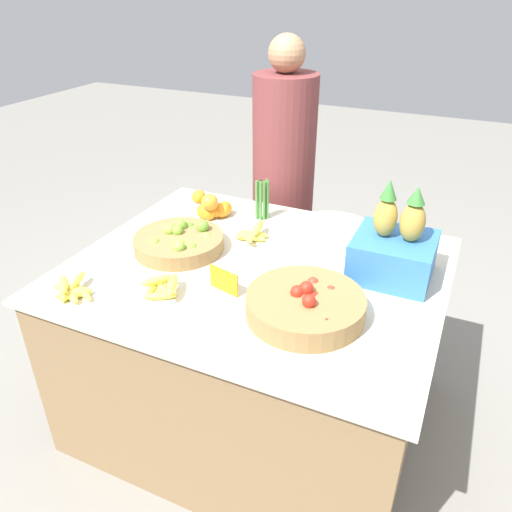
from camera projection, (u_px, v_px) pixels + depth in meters
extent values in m
plane|color=gray|center=(256.00, 409.00, 2.31)|extent=(12.00, 12.00, 0.00)
cube|color=olive|center=(256.00, 345.00, 2.12)|extent=(1.35, 1.12, 0.75)
cube|color=beige|center=(256.00, 269.00, 1.93)|extent=(1.41, 1.17, 0.01)
cylinder|color=olive|center=(179.00, 242.00, 2.05)|extent=(0.37, 0.37, 0.06)
sphere|color=#89BC42|center=(154.00, 243.00, 1.99)|extent=(0.05, 0.05, 0.05)
sphere|color=#7AB238|center=(191.00, 248.00, 1.96)|extent=(0.05, 0.05, 0.05)
sphere|color=#6BA333|center=(205.00, 244.00, 2.04)|extent=(0.04, 0.04, 0.04)
sphere|color=#7AB238|center=(181.00, 225.00, 2.09)|extent=(0.05, 0.05, 0.05)
sphere|color=#7AB238|center=(178.00, 231.00, 2.04)|extent=(0.04, 0.04, 0.04)
sphere|color=#89BC42|center=(165.00, 229.00, 2.12)|extent=(0.05, 0.05, 0.05)
sphere|color=#89BC42|center=(179.00, 247.00, 1.93)|extent=(0.05, 0.05, 0.05)
sphere|color=#6BA333|center=(188.00, 228.00, 2.12)|extent=(0.05, 0.05, 0.05)
sphere|color=#7AB238|center=(197.00, 243.00, 2.04)|extent=(0.05, 0.05, 0.05)
sphere|color=#89BC42|center=(206.00, 238.00, 2.05)|extent=(0.05, 0.05, 0.05)
sphere|color=#6BA333|center=(203.00, 226.00, 2.07)|extent=(0.05, 0.05, 0.05)
sphere|color=#7AB238|center=(203.00, 232.00, 2.11)|extent=(0.05, 0.05, 0.05)
sphere|color=#89BC42|center=(180.00, 245.00, 1.99)|extent=(0.05, 0.05, 0.05)
sphere|color=#89BC42|center=(169.00, 230.00, 2.05)|extent=(0.05, 0.05, 0.05)
sphere|color=#6BA333|center=(181.00, 241.00, 2.05)|extent=(0.05, 0.05, 0.05)
cylinder|color=olive|center=(305.00, 306.00, 1.64)|extent=(0.39, 0.39, 0.08)
sphere|color=red|center=(306.00, 288.00, 1.63)|extent=(0.05, 0.05, 0.05)
sphere|color=red|center=(297.00, 292.00, 1.63)|extent=(0.05, 0.05, 0.05)
sphere|color=red|center=(320.00, 289.00, 1.74)|extent=(0.05, 0.05, 0.05)
sphere|color=red|center=(307.00, 307.00, 1.64)|extent=(0.04, 0.04, 0.04)
sphere|color=red|center=(313.00, 283.00, 1.71)|extent=(0.04, 0.04, 0.04)
sphere|color=red|center=(310.00, 307.00, 1.64)|extent=(0.05, 0.05, 0.05)
sphere|color=red|center=(312.00, 298.00, 1.64)|extent=(0.04, 0.04, 0.04)
sphere|color=red|center=(309.00, 301.00, 1.57)|extent=(0.05, 0.05, 0.05)
sphere|color=red|center=(295.00, 309.00, 1.61)|extent=(0.04, 0.04, 0.04)
sphere|color=red|center=(315.00, 298.00, 1.65)|extent=(0.05, 0.05, 0.05)
sphere|color=red|center=(327.00, 302.00, 1.66)|extent=(0.04, 0.04, 0.04)
sphere|color=red|center=(326.00, 325.00, 1.53)|extent=(0.05, 0.05, 0.05)
sphere|color=red|center=(303.00, 298.00, 1.63)|extent=(0.04, 0.04, 0.04)
sphere|color=red|center=(309.00, 296.00, 1.65)|extent=(0.05, 0.05, 0.05)
sphere|color=red|center=(331.00, 293.00, 1.68)|extent=(0.05, 0.05, 0.05)
sphere|color=red|center=(296.00, 300.00, 1.66)|extent=(0.04, 0.04, 0.04)
sphere|color=red|center=(307.00, 301.00, 1.64)|extent=(0.05, 0.05, 0.05)
sphere|color=orange|center=(209.00, 213.00, 2.29)|extent=(0.07, 0.07, 0.07)
sphere|color=orange|center=(225.00, 208.00, 2.33)|extent=(0.07, 0.07, 0.07)
sphere|color=orange|center=(223.00, 210.00, 2.32)|extent=(0.07, 0.07, 0.07)
sphere|color=orange|center=(221.00, 210.00, 2.31)|extent=(0.07, 0.07, 0.07)
sphere|color=orange|center=(216.00, 211.00, 2.31)|extent=(0.06, 0.06, 0.06)
sphere|color=orange|center=(204.00, 211.00, 2.30)|extent=(0.07, 0.07, 0.07)
sphere|color=orange|center=(210.00, 202.00, 2.25)|extent=(0.08, 0.08, 0.08)
sphere|color=orange|center=(199.00, 197.00, 2.33)|extent=(0.07, 0.07, 0.07)
cylinder|color=silver|center=(333.00, 233.00, 2.12)|extent=(0.33, 0.33, 0.06)
cube|color=orange|center=(224.00, 281.00, 1.76)|extent=(0.13, 0.04, 0.09)
cube|color=#3370B7|center=(393.00, 257.00, 1.85)|extent=(0.29, 0.28, 0.16)
ellipsoid|color=#B28E38|center=(385.00, 218.00, 1.79)|extent=(0.08, 0.08, 0.14)
cone|color=#387A33|center=(389.00, 189.00, 1.73)|extent=(0.06, 0.06, 0.07)
ellipsoid|color=#B28E38|center=(412.00, 222.00, 1.75)|extent=(0.09, 0.09, 0.14)
cone|color=#387A33|center=(417.00, 195.00, 1.70)|extent=(0.06, 0.06, 0.06)
cylinder|color=#428438|center=(261.00, 201.00, 2.26)|extent=(0.01, 0.01, 0.19)
cylinder|color=#428438|center=(266.00, 198.00, 2.29)|extent=(0.01, 0.01, 0.19)
cylinder|color=#428438|center=(259.00, 200.00, 2.27)|extent=(0.01, 0.01, 0.19)
cylinder|color=#428438|center=(267.00, 200.00, 2.27)|extent=(0.01, 0.01, 0.19)
cylinder|color=#4C8E42|center=(257.00, 200.00, 2.27)|extent=(0.01, 0.01, 0.19)
cylinder|color=#428438|center=(261.00, 200.00, 2.27)|extent=(0.01, 0.01, 0.19)
cylinder|color=#4C8E42|center=(261.00, 200.00, 2.27)|extent=(0.01, 0.01, 0.19)
cylinder|color=#428438|center=(264.00, 201.00, 2.26)|extent=(0.01, 0.01, 0.19)
ellipsoid|color=#EFDB4C|center=(162.00, 289.00, 1.77)|extent=(0.03, 0.12, 0.03)
ellipsoid|color=#EFDB4C|center=(153.00, 286.00, 1.79)|extent=(0.06, 0.14, 0.03)
ellipsoid|color=#EFDB4C|center=(162.00, 289.00, 1.77)|extent=(0.12, 0.08, 0.03)
ellipsoid|color=#EFDB4C|center=(160.00, 296.00, 1.73)|extent=(0.12, 0.08, 0.03)
ellipsoid|color=#EFDB4C|center=(157.00, 280.00, 1.77)|extent=(0.10, 0.11, 0.03)
ellipsoid|color=#EFDB4C|center=(172.00, 285.00, 1.74)|extent=(0.09, 0.14, 0.03)
ellipsoid|color=#EFDB4C|center=(83.00, 292.00, 1.76)|extent=(0.14, 0.09, 0.03)
ellipsoid|color=#EFDB4C|center=(69.00, 289.00, 1.77)|extent=(0.13, 0.05, 0.03)
ellipsoid|color=#EFDB4C|center=(71.00, 293.00, 1.75)|extent=(0.13, 0.10, 0.03)
ellipsoid|color=#EFDB4C|center=(69.00, 292.00, 1.75)|extent=(0.07, 0.12, 0.03)
ellipsoid|color=#EFDB4C|center=(74.00, 294.00, 1.74)|extent=(0.11, 0.11, 0.04)
ellipsoid|color=#EFDB4C|center=(63.00, 284.00, 1.74)|extent=(0.11, 0.11, 0.04)
ellipsoid|color=#EFDB4C|center=(77.00, 281.00, 1.78)|extent=(0.06, 0.12, 0.03)
ellipsoid|color=#EFDB4C|center=(251.00, 236.00, 2.12)|extent=(0.13, 0.10, 0.04)
ellipsoid|color=#EFDB4C|center=(255.00, 233.00, 2.15)|extent=(0.14, 0.03, 0.03)
ellipsoid|color=#EFDB4C|center=(250.00, 237.00, 2.12)|extent=(0.14, 0.04, 0.03)
ellipsoid|color=#EFDB4C|center=(246.00, 236.00, 2.08)|extent=(0.10, 0.10, 0.03)
ellipsoid|color=#EFDB4C|center=(258.00, 228.00, 2.13)|extent=(0.06, 0.15, 0.03)
cylinder|color=brown|center=(283.00, 201.00, 2.74)|extent=(0.33, 0.33, 1.34)
sphere|color=#A87A56|center=(287.00, 53.00, 2.36)|extent=(0.18, 0.18, 0.18)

